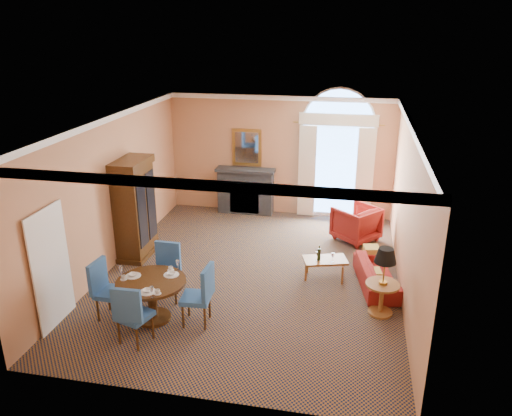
% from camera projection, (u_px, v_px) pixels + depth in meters
% --- Properties ---
extents(ground, '(7.50, 7.50, 0.00)m').
position_uv_depth(ground, '(251.00, 274.00, 10.45)').
color(ground, '#111B37').
rests_on(ground, ground).
extents(room_envelope, '(6.04, 7.52, 3.45)m').
position_uv_depth(room_envelope, '(256.00, 150.00, 10.19)').
color(room_envelope, tan).
rests_on(room_envelope, ground).
extents(armoire, '(0.64, 1.13, 2.23)m').
position_uv_depth(armoire, '(135.00, 210.00, 10.98)').
color(armoire, '#351E0C').
rests_on(armoire, ground).
extents(dining_table, '(1.22, 1.22, 0.96)m').
position_uv_depth(dining_table, '(152.00, 291.00, 8.68)').
color(dining_table, '#351E0C').
rests_on(dining_table, ground).
extents(dining_chair_north, '(0.61, 0.61, 1.10)m').
position_uv_depth(dining_chair_north, '(167.00, 267.00, 9.39)').
color(dining_chair_north, '#265799').
rests_on(dining_chair_north, ground).
extents(dining_chair_south, '(0.61, 0.61, 1.10)m').
position_uv_depth(dining_chair_south, '(131.00, 312.00, 7.94)').
color(dining_chair_south, '#265799').
rests_on(dining_chair_south, ground).
extents(dining_chair_east, '(0.53, 0.52, 1.10)m').
position_uv_depth(dining_chair_east, '(202.00, 291.00, 8.54)').
color(dining_chair_east, '#265799').
rests_on(dining_chair_east, ground).
extents(dining_chair_west, '(0.54, 0.52, 1.10)m').
position_uv_depth(dining_chair_west, '(105.00, 286.00, 8.73)').
color(dining_chair_west, '#265799').
rests_on(dining_chair_west, ground).
extents(sofa, '(0.95, 1.76, 0.49)m').
position_uv_depth(sofa, '(377.00, 274.00, 9.92)').
color(sofa, maroon).
rests_on(sofa, ground).
extents(armchair, '(1.30, 1.30, 0.85)m').
position_uv_depth(armchair, '(356.00, 223.00, 11.97)').
color(armchair, maroon).
rests_on(armchair, ground).
extents(coffee_table, '(0.97, 0.71, 0.77)m').
position_uv_depth(coffee_table, '(325.00, 260.00, 10.13)').
color(coffee_table, '#97602D').
rests_on(coffee_table, ground).
extents(side_table, '(0.61, 0.61, 1.27)m').
position_uv_depth(side_table, '(384.00, 273.00, 8.77)').
color(side_table, '#97602D').
rests_on(side_table, ground).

